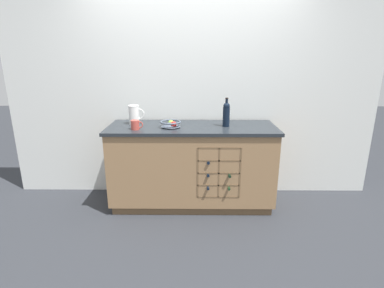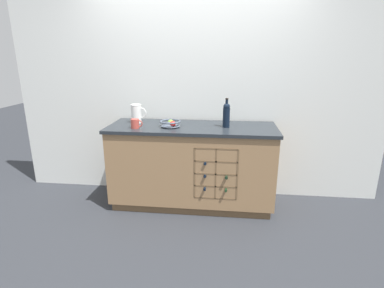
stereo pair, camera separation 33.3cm
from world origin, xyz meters
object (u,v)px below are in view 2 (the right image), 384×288
object	(u,v)px
ceramic_mug	(135,124)
standing_wine_bottle	(226,114)
fruit_bowl	(171,123)
white_pitcher	(136,113)

from	to	relation	value
ceramic_mug	standing_wine_bottle	world-z (taller)	standing_wine_bottle
fruit_bowl	white_pitcher	xyz separation A→B (m)	(-0.42, 0.16, 0.07)
standing_wine_bottle	fruit_bowl	bearing A→B (deg)	-174.50
white_pitcher	ceramic_mug	xyz separation A→B (m)	(0.06, -0.26, -0.06)
fruit_bowl	standing_wine_bottle	xyz separation A→B (m)	(0.60, 0.06, 0.10)
white_pitcher	standing_wine_bottle	distance (m)	1.02
standing_wine_bottle	white_pitcher	bearing A→B (deg)	174.36
white_pitcher	ceramic_mug	bearing A→B (deg)	-76.83
fruit_bowl	ceramic_mug	size ratio (longest dim) A/B	1.77
standing_wine_bottle	ceramic_mug	bearing A→B (deg)	-170.77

